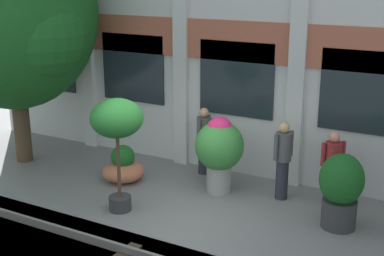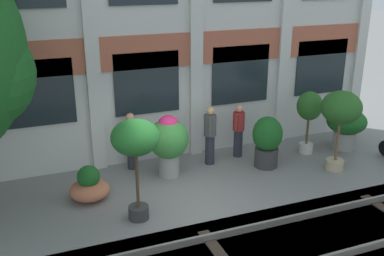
{
  "view_description": "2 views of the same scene",
  "coord_description": "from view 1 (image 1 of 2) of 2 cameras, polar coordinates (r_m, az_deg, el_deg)",
  "views": [
    {
      "loc": [
        4.88,
        -8.03,
        4.64
      ],
      "look_at": [
        -0.39,
        1.49,
        1.39
      ],
      "focal_mm": 50.0,
      "sensor_mm": 36.0,
      "label": 1
    },
    {
      "loc": [
        -3.18,
        -8.63,
        5.23
      ],
      "look_at": [
        0.92,
        1.84,
        1.17
      ],
      "focal_mm": 42.0,
      "sensor_mm": 36.0,
      "label": 2
    }
  ],
  "objects": [
    {
      "name": "ground_plane",
      "position": [
        10.48,
        -2.09,
        -9.66
      ],
      "size": [
        80.0,
        80.0,
        0.0
      ],
      "primitive_type": "plane",
      "color": "slate"
    },
    {
      "name": "apartment_facade",
      "position": [
        12.16,
        5.42,
        13.04
      ],
      "size": [
        14.53,
        0.64,
        7.82
      ],
      "color": "silver",
      "rests_on": "ground"
    },
    {
      "name": "broadleaf_tree",
      "position": [
        13.42,
        -18.72,
        11.37
      ],
      "size": [
        4.24,
        4.04,
        6.07
      ],
      "color": "#4C3826",
      "rests_on": "ground"
    },
    {
      "name": "potted_plant_wide_bowl",
      "position": [
        12.22,
        -7.34,
        -4.18
      ],
      "size": [
        0.94,
        0.94,
        0.85
      ],
      "color": "#B76647",
      "rests_on": "ground"
    },
    {
      "name": "potted_plant_glazed_jar",
      "position": [
        10.22,
        15.6,
        -6.2
      ],
      "size": [
        0.82,
        0.82,
        1.44
      ],
      "color": "#333333",
      "rests_on": "ground"
    },
    {
      "name": "potted_plant_fluted_column",
      "position": [
        11.34,
        2.94,
        -2.09
      ],
      "size": [
        1.04,
        1.04,
        1.68
      ],
      "color": "gray",
      "rests_on": "ground"
    },
    {
      "name": "potted_plant_low_pan",
      "position": [
        10.3,
        -8.02,
        0.36
      ],
      "size": [
        1.02,
        1.02,
        2.29
      ],
      "color": "#333333",
      "rests_on": "ground"
    },
    {
      "name": "resident_by_doorway",
      "position": [
        11.12,
        14.73,
        -3.96
      ],
      "size": [
        0.41,
        0.39,
        1.56
      ],
      "rotation": [
        0.0,
        0.0,
        -0.82
      ],
      "color": "#282833",
      "rests_on": "ground"
    },
    {
      "name": "resident_watching_tracks",
      "position": [
        12.4,
        1.28,
        -1.15
      ],
      "size": [
        0.34,
        0.53,
        1.59
      ],
      "rotation": [
        0.0,
        0.0,
        -0.06
      ],
      "color": "#282833",
      "rests_on": "ground"
    },
    {
      "name": "resident_near_plants",
      "position": [
        11.18,
        9.67,
        -3.2
      ],
      "size": [
        0.34,
        0.49,
        1.66
      ],
      "rotation": [
        0.0,
        0.0,
        -0.43
      ],
      "color": "#282833",
      "rests_on": "ground"
    }
  ]
}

